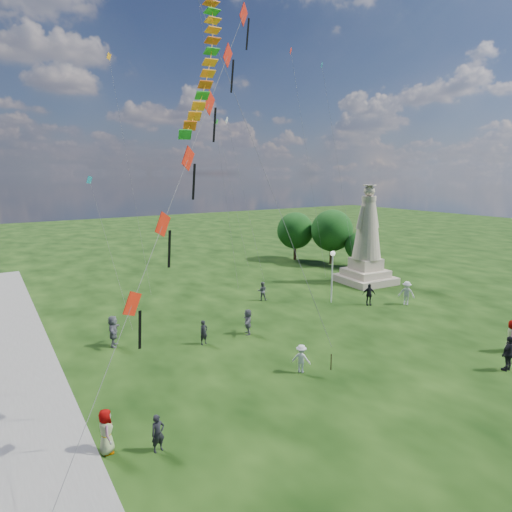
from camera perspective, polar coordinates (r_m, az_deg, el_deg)
statue at (r=41.50m, az=14.54°, el=1.23°), size 4.89×4.89×9.22m
lamppost at (r=34.51m, az=10.14°, el=-1.26°), size 0.39×0.39×4.22m
tree_row at (r=49.96m, az=8.63°, el=3.13°), size 6.66×11.18×6.23m
person_0 at (r=17.60m, az=-12.95°, el=-22.05°), size 0.57×0.41×1.46m
person_2 at (r=23.01m, az=6.05°, el=-13.44°), size 0.99×1.08×1.51m
person_3 at (r=26.54m, az=30.63°, el=-11.12°), size 1.14×0.63×1.90m
person_4 at (r=29.28m, az=30.95°, el=-9.14°), size 1.09×0.92×1.92m
person_5 at (r=27.37m, az=-18.50°, el=-9.45°), size 1.38×1.93×1.91m
person_6 at (r=26.55m, az=-6.98°, el=-10.07°), size 0.61×0.47×1.50m
person_7 at (r=35.11m, az=0.82°, el=-4.69°), size 0.88×0.78×1.54m
person_8 at (r=35.93m, az=19.44°, el=-4.68°), size 1.18×1.37×1.89m
person_9 at (r=34.98m, az=14.82°, el=-4.98°), size 1.12×0.97×1.71m
person_10 at (r=17.94m, az=-19.37°, el=-21.20°), size 0.62×0.90×1.73m
person_11 at (r=27.92m, az=-1.10°, el=-8.73°), size 1.31×1.68×1.66m
red_kite_train at (r=19.06m, az=-7.78°, el=15.22°), size 12.20×9.35×18.84m
small_kites at (r=41.43m, az=-3.91°, el=17.29°), size 25.43×17.74×26.22m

